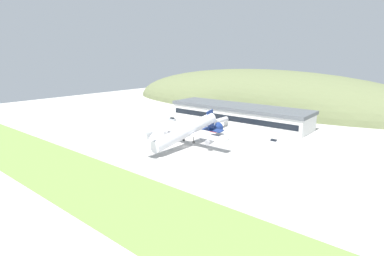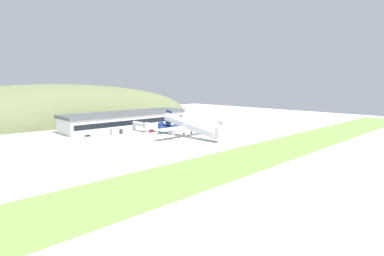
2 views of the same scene
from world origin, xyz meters
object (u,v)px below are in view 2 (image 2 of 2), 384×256
(service_car_2, at_px, (191,126))
(traffic_cone_1, at_px, (127,136))
(cargo_airplane, at_px, (189,125))
(service_car_0, at_px, (88,137))
(jetway_0, at_px, (142,124))
(service_car_1, at_px, (152,131))
(fuel_truck, at_px, (116,131))
(traffic_cone_0, at_px, (140,139))
(terminal_building, at_px, (127,119))

(service_car_2, height_order, traffic_cone_1, service_car_2)
(cargo_airplane, bearing_deg, service_car_2, 44.89)
(cargo_airplane, distance_m, service_car_0, 51.58)
(jetway_0, height_order, traffic_cone_1, jetway_0)
(service_car_1, bearing_deg, jetway_0, 106.32)
(service_car_2, relative_size, fuel_truck, 0.67)
(service_car_2, height_order, fuel_truck, fuel_truck)
(traffic_cone_0, bearing_deg, fuel_truck, 89.88)
(fuel_truck, xyz_separation_m, traffic_cone_1, (-0.52, -11.76, -1.23))
(traffic_cone_1, bearing_deg, cargo_airplane, -43.55)
(cargo_airplane, xyz_separation_m, service_car_0, (-39.13, 33.14, -5.55))
(traffic_cone_1, bearing_deg, fuel_truck, 87.49)
(cargo_airplane, relative_size, fuel_truck, 7.36)
(terminal_building, bearing_deg, service_car_1, -87.98)
(service_car_2, bearing_deg, service_car_0, 173.95)
(terminal_building, height_order, service_car_0, terminal_building)
(fuel_truck, bearing_deg, cargo_airplane, -56.14)
(fuel_truck, distance_m, traffic_cone_1, 11.83)
(terminal_building, distance_m, service_car_1, 25.36)
(jetway_0, relative_size, fuel_truck, 2.14)
(terminal_building, height_order, traffic_cone_1, terminal_building)
(traffic_cone_0, bearing_deg, service_car_0, 126.25)
(service_car_1, bearing_deg, cargo_airplane, -79.54)
(cargo_airplane, xyz_separation_m, traffic_cone_0, (-22.74, 10.78, -5.95))
(service_car_0, relative_size, service_car_1, 1.19)
(traffic_cone_1, bearing_deg, terminal_building, 58.29)
(fuel_truck, relative_size, traffic_cone_0, 11.34)
(terminal_building, distance_m, traffic_cone_0, 43.61)
(cargo_airplane, relative_size, traffic_cone_0, 83.42)
(service_car_2, xyz_separation_m, fuel_truck, (-49.00, 7.61, 0.82))
(terminal_building, height_order, jetway_0, terminal_building)
(terminal_building, bearing_deg, traffic_cone_1, -121.71)
(jetway_0, xyz_separation_m, service_car_2, (33.08, -6.43, -3.30))
(service_car_0, bearing_deg, cargo_airplane, -40.26)
(terminal_building, height_order, traffic_cone_0, terminal_building)
(jetway_0, bearing_deg, fuel_truck, 175.76)
(jetway_0, distance_m, traffic_cone_0, 27.32)
(service_car_1, distance_m, fuel_truck, 19.72)
(service_car_0, distance_m, traffic_cone_1, 19.41)
(cargo_airplane, distance_m, traffic_cone_1, 32.57)
(terminal_building, xyz_separation_m, traffic_cone_0, (-17.12, -39.74, -5.44))
(service_car_1, bearing_deg, traffic_cone_0, -140.34)
(terminal_building, relative_size, cargo_airplane, 1.64)
(traffic_cone_0, height_order, traffic_cone_1, same)
(service_car_1, height_order, service_car_2, service_car_2)
(service_car_1, relative_size, traffic_cone_0, 6.70)
(service_car_2, xyz_separation_m, traffic_cone_1, (-49.52, -4.14, -0.41))
(cargo_airplane, height_order, service_car_1, cargo_airplane)
(service_car_2, bearing_deg, jetway_0, 169.00)
(jetway_0, distance_m, cargo_airplane, 33.41)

